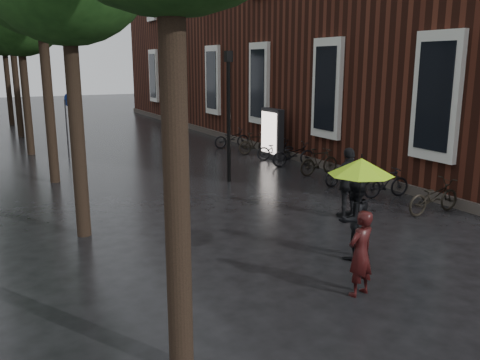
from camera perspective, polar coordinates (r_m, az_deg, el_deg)
ground at (r=8.62m, az=22.91°, el=-15.24°), size 120.00×120.00×0.00m
brick_building at (r=29.33m, az=7.18°, el=17.01°), size 10.20×33.20×12.00m
person_burgundy at (r=8.99m, az=13.38°, el=-8.00°), size 0.62×0.47×1.52m
person_black at (r=10.58m, az=12.67°, el=-4.37°), size 0.88×0.73×1.65m
lime_umbrella at (r=9.35m, az=13.46°, el=1.47°), size 1.19×1.19×1.75m
pedestrian_walking at (r=13.33m, az=12.10°, el=-0.32°), size 1.10×0.52×1.83m
parked_bicycles at (r=18.89m, az=7.45°, el=2.35°), size 2.05×12.71×0.97m
ad_lightbox at (r=21.23m, az=3.60°, el=5.23°), size 0.31×1.38×2.08m
lamp_post at (r=16.78m, az=-1.28°, el=8.54°), size 0.22×0.22×4.30m
cycle_sign at (r=22.08m, az=-18.85°, el=6.77°), size 0.14×0.49×2.68m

